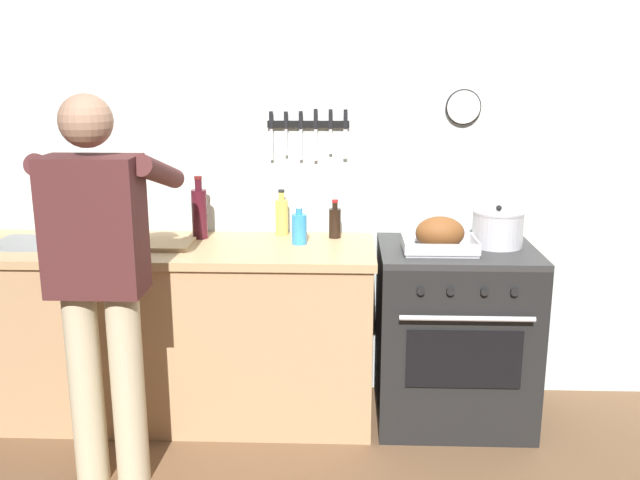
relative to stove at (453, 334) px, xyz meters
name	(u,v)px	position (x,y,z in m)	size (l,w,h in m)	color
wall_back	(409,156)	(-0.22, 0.36, 0.85)	(6.00, 0.13, 2.60)	silver
counter_block	(172,329)	(-1.43, 0.00, 0.01)	(2.03, 0.65, 0.90)	tan
stove	(453,334)	(0.00, 0.00, 0.00)	(0.76, 0.67, 0.90)	black
person_cook	(100,269)	(-1.56, -0.61, 0.50)	(0.51, 0.63, 1.66)	#C6B793
roasting_pan	(440,236)	(-0.10, -0.07, 0.52)	(0.35, 0.26, 0.17)	#B7B7BC
stock_pot	(498,228)	(0.20, 0.04, 0.54)	(0.25, 0.25, 0.21)	#B7B7BC
cutting_board	(155,244)	(-1.49, -0.02, 0.46)	(0.36, 0.24, 0.02)	tan
bottle_soy_sauce	(335,222)	(-0.60, 0.19, 0.53)	(0.06, 0.06, 0.20)	black
bottle_wine_red	(199,212)	(-1.30, 0.15, 0.58)	(0.08, 0.08, 0.32)	#47141E
bottle_cooking_oil	(282,216)	(-0.88, 0.24, 0.55)	(0.07, 0.07, 0.24)	gold
bottle_dish_soap	(299,228)	(-0.78, 0.05, 0.53)	(0.08, 0.08, 0.20)	#338CCC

